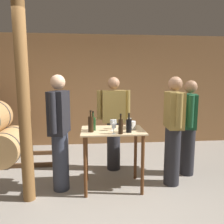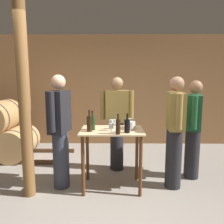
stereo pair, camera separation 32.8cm
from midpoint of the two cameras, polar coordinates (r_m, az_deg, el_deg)
The scene contains 17 objects.
ground_plane at distance 3.19m, azimuth -0.21°, elevation -22.42°, with size 14.00×14.00×0.00m, color gray.
back_wall at distance 5.45m, azimuth 0.19°, elevation 5.56°, with size 8.40×0.05×2.70m.
tasting_table at distance 3.28m, azimuth 2.87°, elevation -8.17°, with size 0.92×0.63×0.90m.
wooden_post at distance 3.10m, azimuth -19.16°, elevation 2.67°, with size 0.16×0.16×2.70m.
wine_bottle_far_left at distance 3.10m, azimuth -2.91°, elevation -3.01°, with size 0.08×0.08×0.31m.
wine_bottle_left at distance 3.20m, azimuth -2.20°, elevation -2.89°, with size 0.08×0.08×0.28m.
wine_bottle_center at distance 2.96m, azimuth 4.77°, elevation -3.73°, with size 0.06×0.06×0.28m.
wine_bottle_right at distance 3.05m, azimuth 7.04°, elevation -3.59°, with size 0.08×0.08×0.27m.
wine_glass_near_left at distance 3.16m, azimuth 2.74°, elevation -2.83°, with size 0.06×0.06×0.16m.
wine_glass_near_center at distance 2.96m, azimuth 2.94°, elevation -3.80°, with size 0.06×0.06×0.14m.
wine_glass_near_right at distance 3.26m, azimuth 3.47°, elevation -2.74°, with size 0.06×0.06×0.14m.
wine_glass_far_side at distance 3.42m, azimuth 7.56°, elevation -2.33°, with size 0.07×0.07×0.13m.
ice_bucket at distance 3.25m, azimuth 7.72°, elevation -3.55°, with size 0.14×0.14×0.12m.
person_host at distance 3.87m, azimuth 22.82°, elevation -3.82°, with size 0.34×0.56×1.62m.
person_visitor_with_scarf at distance 3.42m, azimuth 18.76°, elevation -4.62°, with size 0.25×0.59×1.68m.
person_visitor_bearded at distance 3.90m, azimuth 3.71°, elevation -2.57°, with size 0.59×0.24×1.68m.
person_visitor_near_door at distance 3.30m, azimuth -10.70°, elevation -4.52°, with size 0.29×0.58×1.71m.
Camera 2 is at (0.20, -2.74, 1.65)m, focal length 35.00 mm.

